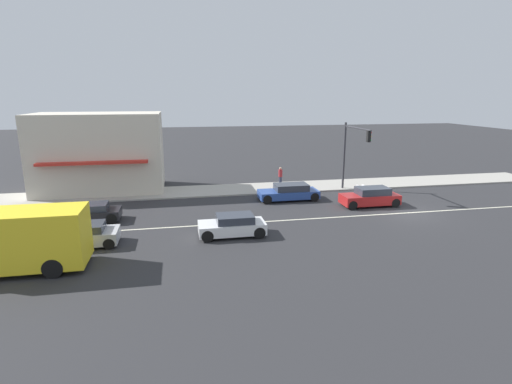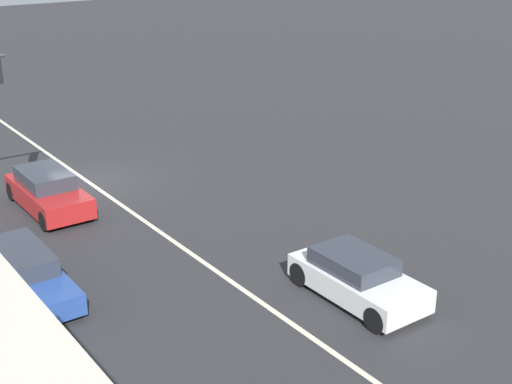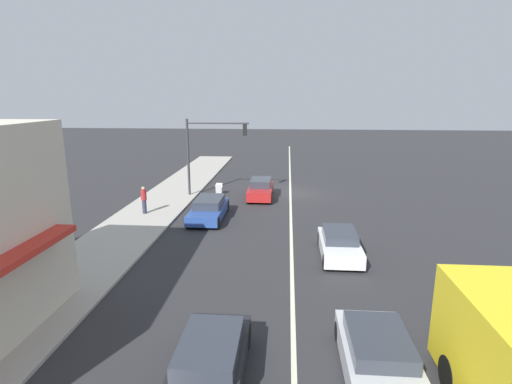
{
  "view_description": "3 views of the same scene",
  "coord_description": "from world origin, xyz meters",
  "px_view_note": "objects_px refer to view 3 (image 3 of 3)",
  "views": [
    {
      "loc": [
        -23.92,
        15.33,
        7.94
      ],
      "look_at": [
        1.6,
        10.3,
        1.6
      ],
      "focal_mm": 28.0,
      "sensor_mm": 36.0,
      "label": 1
    },
    {
      "loc": [
        9.69,
        24.47,
        9.44
      ],
      "look_at": [
        -1.52,
        8.79,
        2.04
      ],
      "focal_mm": 50.0,
      "sensor_mm": 36.0,
      "label": 2
    },
    {
      "loc": [
        0.29,
        30.1,
        7.27
      ],
      "look_at": [
        1.97,
        8.91,
        2.18
      ],
      "focal_mm": 28.0,
      "sensor_mm": 36.0,
      "label": 3
    }
  ],
  "objects_px": {
    "traffic_signal_main": "(207,144)",
    "van_white": "(339,244)",
    "sedan_silver": "(379,358)",
    "coupe_blue": "(209,209)",
    "pedestrian": "(144,199)",
    "hatchback_red": "(261,189)",
    "warning_aframe_sign": "(219,189)",
    "sedan_dark": "(209,364)"
  },
  "relations": [
    {
      "from": "traffic_signal_main",
      "to": "van_white",
      "type": "xyz_separation_m",
      "value": [
        -8.32,
        10.93,
        -3.29
      ]
    },
    {
      "from": "warning_aframe_sign",
      "to": "coupe_blue",
      "type": "bearing_deg",
      "value": 94.02
    },
    {
      "from": "traffic_signal_main",
      "to": "hatchback_red",
      "type": "relative_size",
      "value": 1.34
    },
    {
      "from": "hatchback_red",
      "to": "coupe_blue",
      "type": "relative_size",
      "value": 0.91
    },
    {
      "from": "warning_aframe_sign",
      "to": "sedan_dark",
      "type": "bearing_deg",
      "value": 98.99
    },
    {
      "from": "sedan_dark",
      "to": "sedan_silver",
      "type": "relative_size",
      "value": 1.06
    },
    {
      "from": "traffic_signal_main",
      "to": "sedan_silver",
      "type": "relative_size",
      "value": 1.36
    },
    {
      "from": "traffic_signal_main",
      "to": "warning_aframe_sign",
      "type": "bearing_deg",
      "value": -138.36
    },
    {
      "from": "traffic_signal_main",
      "to": "van_white",
      "type": "bearing_deg",
      "value": 127.31
    },
    {
      "from": "sedan_dark",
      "to": "pedestrian",
      "type": "bearing_deg",
      "value": -64.59
    },
    {
      "from": "hatchback_red",
      "to": "sedan_dark",
      "type": "bearing_deg",
      "value": 90.0
    },
    {
      "from": "warning_aframe_sign",
      "to": "hatchback_red",
      "type": "xyz_separation_m",
      "value": [
        -3.23,
        0.76,
        0.24
      ]
    },
    {
      "from": "sedan_silver",
      "to": "coupe_blue",
      "type": "distance_m",
      "value": 15.49
    },
    {
      "from": "pedestrian",
      "to": "coupe_blue",
      "type": "xyz_separation_m",
      "value": [
        -4.17,
        0.39,
        -0.41
      ]
    },
    {
      "from": "pedestrian",
      "to": "sedan_dark",
      "type": "xyz_separation_m",
      "value": [
        -6.97,
        14.67,
        -0.44
      ]
    },
    {
      "from": "van_white",
      "to": "pedestrian",
      "type": "bearing_deg",
      "value": -27.0
    },
    {
      "from": "traffic_signal_main",
      "to": "sedan_dark",
      "type": "height_order",
      "value": "traffic_signal_main"
    },
    {
      "from": "sedan_dark",
      "to": "coupe_blue",
      "type": "bearing_deg",
      "value": -78.91
    },
    {
      "from": "warning_aframe_sign",
      "to": "hatchback_red",
      "type": "relative_size",
      "value": 0.2
    },
    {
      "from": "warning_aframe_sign",
      "to": "van_white",
      "type": "height_order",
      "value": "van_white"
    },
    {
      "from": "pedestrian",
      "to": "hatchback_red",
      "type": "relative_size",
      "value": 0.41
    },
    {
      "from": "coupe_blue",
      "to": "hatchback_red",
      "type": "bearing_deg",
      "value": -117.51
    },
    {
      "from": "traffic_signal_main",
      "to": "warning_aframe_sign",
      "type": "xyz_separation_m",
      "value": [
        -0.69,
        -0.62,
        -3.47
      ]
    },
    {
      "from": "van_white",
      "to": "sedan_dark",
      "type": "height_order",
      "value": "van_white"
    },
    {
      "from": "pedestrian",
      "to": "hatchback_red",
      "type": "xyz_separation_m",
      "value": [
        -6.97,
        -4.99,
        -0.37
      ]
    },
    {
      "from": "traffic_signal_main",
      "to": "pedestrian",
      "type": "xyz_separation_m",
      "value": [
        3.04,
        5.13,
        -2.87
      ]
    },
    {
      "from": "sedan_dark",
      "to": "hatchback_red",
      "type": "xyz_separation_m",
      "value": [
        -0.0,
        -19.66,
        0.07
      ]
    },
    {
      "from": "van_white",
      "to": "warning_aframe_sign",
      "type": "bearing_deg",
      "value": -56.53
    },
    {
      "from": "traffic_signal_main",
      "to": "coupe_blue",
      "type": "bearing_deg",
      "value": 101.52
    },
    {
      "from": "pedestrian",
      "to": "sedan_dark",
      "type": "bearing_deg",
      "value": 115.41
    },
    {
      "from": "traffic_signal_main",
      "to": "hatchback_red",
      "type": "bearing_deg",
      "value": 177.92
    },
    {
      "from": "pedestrian",
      "to": "sedan_silver",
      "type": "distance_m",
      "value": 18.12
    },
    {
      "from": "traffic_signal_main",
      "to": "coupe_blue",
      "type": "height_order",
      "value": "traffic_signal_main"
    },
    {
      "from": "warning_aframe_sign",
      "to": "hatchback_red",
      "type": "height_order",
      "value": "hatchback_red"
    },
    {
      "from": "van_white",
      "to": "hatchback_red",
      "type": "distance_m",
      "value": 11.65
    },
    {
      "from": "pedestrian",
      "to": "van_white",
      "type": "height_order",
      "value": "pedestrian"
    },
    {
      "from": "traffic_signal_main",
      "to": "van_white",
      "type": "distance_m",
      "value": 14.12
    },
    {
      "from": "sedan_silver",
      "to": "coupe_blue",
      "type": "bearing_deg",
      "value": -62.31
    },
    {
      "from": "coupe_blue",
      "to": "van_white",
      "type": "bearing_deg",
      "value": 143.09
    },
    {
      "from": "pedestrian",
      "to": "sedan_dark",
      "type": "distance_m",
      "value": 16.24
    },
    {
      "from": "warning_aframe_sign",
      "to": "traffic_signal_main",
      "type": "bearing_deg",
      "value": 41.64
    },
    {
      "from": "traffic_signal_main",
      "to": "hatchback_red",
      "type": "xyz_separation_m",
      "value": [
        -3.92,
        0.14,
        -3.24
      ]
    }
  ]
}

